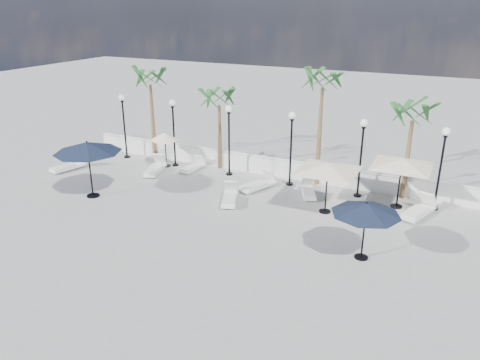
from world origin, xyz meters
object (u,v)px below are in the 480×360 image
at_px(lounger_1, 155,168).
at_px(parasol_cream_sq_b, 403,159).
at_px(parasol_navy_mid, 366,209).
at_px(lounger_5, 308,191).
at_px(parasol_navy_left, 87,148).
at_px(lounger_4, 230,197).
at_px(parasol_cream_sq_a, 328,163).
at_px(lounger_0, 68,166).
at_px(lounger_3, 258,184).
at_px(parasol_cream_small, 165,137).
at_px(lounger_2, 193,167).
at_px(lounger_6, 419,210).

relative_size(lounger_1, parasol_cream_sq_b, 0.44).
relative_size(parasol_navy_mid, parasol_cream_sq_b, 0.50).
relative_size(lounger_5, parasol_navy_left, 0.59).
distance_m(lounger_4, parasol_cream_sq_a, 4.92).
height_order(lounger_0, lounger_4, lounger_4).
bearing_deg(parasol_navy_left, lounger_4, 19.65).
relative_size(lounger_3, lounger_5, 1.18).
distance_m(lounger_3, parasol_cream_small, 6.42).
bearing_deg(parasol_cream_small, lounger_1, -84.59).
distance_m(parasol_navy_left, parasol_navy_mid, 13.06).
bearing_deg(lounger_5, lounger_0, 166.08).
bearing_deg(parasol_navy_mid, lounger_3, 143.48).
height_order(lounger_2, lounger_6, lounger_6).
relative_size(lounger_4, lounger_5, 1.12).
relative_size(lounger_2, parasol_cream_sq_b, 0.36).
bearing_deg(lounger_0, lounger_6, 20.98).
relative_size(lounger_4, parasol_cream_small, 1.02).
distance_m(lounger_3, lounger_4, 2.19).
bearing_deg(parasol_navy_mid, parasol_cream_sq_b, 85.01).
height_order(lounger_2, parasol_cream_sq_b, parasol_cream_sq_b).
xyz_separation_m(lounger_1, lounger_4, (5.52, -1.80, -0.02)).
bearing_deg(lounger_5, lounger_1, 159.94).
distance_m(lounger_2, parasol_cream_sq_b, 11.28).
bearing_deg(lounger_6, parasol_navy_left, -143.44).
bearing_deg(parasol_cream_sq_a, lounger_3, 162.27).
bearing_deg(lounger_2, parasol_cream_sq_a, -10.44).
height_order(lounger_4, parasol_cream_small, parasol_cream_small).
relative_size(parasol_navy_mid, parasol_cream_small, 1.23).
height_order(lounger_1, lounger_4, lounger_1).
bearing_deg(lounger_6, lounger_4, -145.29).
bearing_deg(parasol_navy_mid, parasol_cream_sq_a, 125.07).
distance_m(lounger_3, parasol_cream_sq_b, 7.01).
bearing_deg(lounger_3, parasol_cream_sq_b, 27.68).
distance_m(parasol_cream_sq_b, parasol_cream_small, 12.85).
bearing_deg(lounger_5, lounger_6, -25.26).
relative_size(lounger_2, lounger_4, 0.87).
bearing_deg(lounger_4, parasol_cream_sq_a, -10.60).
height_order(lounger_1, parasol_cream_small, parasol_cream_small).
distance_m(lounger_5, parasol_navy_left, 10.74).
bearing_deg(lounger_1, parasol_navy_mid, -37.00).
distance_m(lounger_2, parasol_navy_left, 6.28).
height_order(parasol_cream_sq_a, parasol_cream_sq_b, parasol_cream_sq_b).
bearing_deg(lounger_6, lounger_1, -158.80).
bearing_deg(lounger_5, lounger_4, -166.33).
distance_m(lounger_1, parasol_cream_small, 1.94).
bearing_deg(lounger_5, parasol_cream_sq_a, -73.53).
height_order(parasol_cream_sq_a, parasol_cream_small, parasol_cream_sq_a).
distance_m(lounger_4, parasol_navy_left, 7.07).
bearing_deg(parasol_cream_sq_b, lounger_1, -175.22).
xyz_separation_m(lounger_2, lounger_4, (3.88, -3.07, 0.03)).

